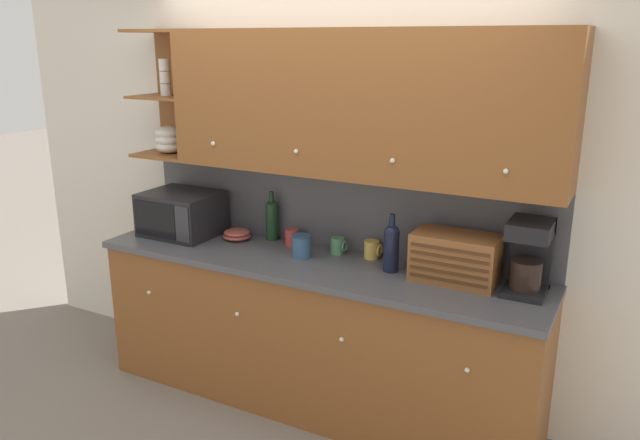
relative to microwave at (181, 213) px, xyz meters
The scene contains 15 objects.
ground_plane 1.51m from the microwave, 13.70° to the left, with size 24.00×24.00×0.00m, color slate.
wall_back 1.08m from the microwave, 15.27° to the left, with size 5.14×0.06×2.60m.
counter_unit 1.20m from the microwave, ahead, with size 2.76×0.63×0.94m.
backsplash_panel 1.06m from the microwave, 13.38° to the left, with size 2.74×0.01×0.51m.
upper_cabinets 1.42m from the microwave, ahead, with size 2.74×0.36×0.81m.
microwave is the anchor object (origin of this frame).
bowl_stack_on_counter 0.41m from the microwave, 11.61° to the left, with size 0.18×0.18×0.07m.
second_wine_bottle 0.62m from the microwave, 17.23° to the left, with size 0.08×0.08×0.32m.
mug_patterned_third 0.79m from the microwave, 11.12° to the left, with size 0.10×0.09×0.11m.
storage_canister 0.94m from the microwave, ahead, with size 0.12×0.12×0.14m.
mug_blue_second 1.11m from the microwave, ahead, with size 0.09×0.08×0.10m.
mug 1.33m from the microwave, ahead, with size 0.10×0.09×0.11m.
wine_bottle 1.49m from the microwave, ahead, with size 0.09×0.09×0.33m.
bread_box 1.85m from the microwave, ahead, with size 0.45×0.26×0.26m.
coffee_maker 2.22m from the microwave, ahead, with size 0.21×0.26×0.39m.
Camera 1 is at (1.67, -3.33, 2.21)m, focal length 35.00 mm.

